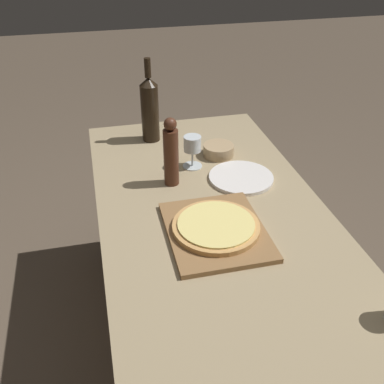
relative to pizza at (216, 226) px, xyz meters
name	(u,v)px	position (x,y,z in m)	size (l,w,h in m)	color
ground_plane	(209,347)	(0.03, 0.12, -0.77)	(12.00, 12.00, 0.00)	brown
dining_table	(213,232)	(0.03, 0.12, -0.12)	(0.80, 1.59, 0.74)	#9E8966
cutting_board	(216,231)	(0.00, 0.00, -0.02)	(0.32, 0.38, 0.02)	olive
pizza	(216,226)	(0.00, 0.00, 0.00)	(0.29, 0.29, 0.02)	tan
wine_bottle	(150,108)	(-0.10, 0.74, 0.12)	(0.08, 0.08, 0.37)	black
pepper_mill	(171,153)	(-0.08, 0.34, 0.10)	(0.06, 0.06, 0.27)	#4C2819
wine_glass	(191,146)	(0.02, 0.45, 0.07)	(0.08, 0.08, 0.14)	silver
small_bowl	(218,150)	(0.16, 0.52, 0.00)	(0.13, 0.13, 0.05)	tan
dinner_plate	(241,178)	(0.19, 0.31, -0.02)	(0.25, 0.25, 0.01)	white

